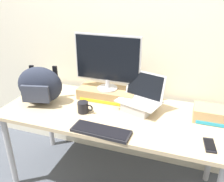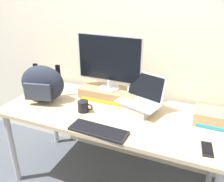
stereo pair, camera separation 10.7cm
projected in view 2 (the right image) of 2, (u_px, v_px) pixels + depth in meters
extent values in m
plane|color=#474C56|center=(112.00, 181.00, 2.20)|extent=(20.00, 20.00, 0.00)
cube|color=silver|center=(133.00, 30.00, 2.05)|extent=(7.00, 0.10, 2.60)
cube|color=tan|center=(112.00, 113.00, 1.90)|extent=(1.75, 0.73, 0.03)
cylinder|color=#B2B2B7|center=(12.00, 148.00, 2.08)|extent=(0.05, 0.05, 0.71)
cylinder|color=#B2B2B7|center=(54.00, 115.00, 2.60)|extent=(0.05, 0.05, 0.71)
cylinder|color=#B2B2B7|center=(214.00, 153.00, 2.03)|extent=(0.05, 0.05, 0.71)
cube|color=#A88456|center=(109.00, 93.00, 2.10)|extent=(0.50, 0.22, 0.09)
cube|color=yellow|center=(104.00, 102.00, 2.01)|extent=(0.43, 0.00, 0.02)
cylinder|color=silver|center=(109.00, 88.00, 2.07)|extent=(0.17, 0.17, 0.01)
cylinder|color=silver|center=(109.00, 83.00, 2.06)|extent=(0.04, 0.04, 0.07)
cube|color=silver|center=(109.00, 58.00, 1.96)|extent=(0.57, 0.03, 0.39)
cube|color=black|center=(109.00, 59.00, 1.95)|extent=(0.54, 0.01, 0.37)
cube|color=#ADADB2|center=(139.00, 107.00, 1.89)|extent=(0.27, 0.26, 0.07)
cube|color=silver|center=(139.00, 102.00, 1.87)|extent=(0.38, 0.31, 0.01)
cube|color=#B7B7BC|center=(140.00, 101.00, 1.88)|extent=(0.31, 0.20, 0.00)
cube|color=silver|center=(146.00, 86.00, 1.88)|extent=(0.33, 0.15, 0.21)
cube|color=black|center=(146.00, 86.00, 1.88)|extent=(0.30, 0.13, 0.19)
cube|color=black|center=(98.00, 131.00, 1.63)|extent=(0.42, 0.16, 0.02)
cube|color=black|center=(98.00, 129.00, 1.63)|extent=(0.39, 0.14, 0.00)
ellipsoid|color=#232838|center=(43.00, 83.00, 2.02)|extent=(0.41, 0.27, 0.31)
cube|color=#333847|center=(37.00, 92.00, 1.93)|extent=(0.22, 0.08, 0.14)
cube|color=black|center=(37.00, 76.00, 2.12)|extent=(0.04, 0.03, 0.24)
cube|color=black|center=(59.00, 78.00, 2.09)|extent=(0.04, 0.03, 0.24)
cylinder|color=black|center=(83.00, 106.00, 1.88)|extent=(0.09, 0.09, 0.09)
torus|color=black|center=(90.00, 107.00, 1.86)|extent=(0.06, 0.01, 0.06)
cube|color=black|center=(207.00, 149.00, 1.46)|extent=(0.08, 0.16, 0.01)
cube|color=black|center=(207.00, 148.00, 1.46)|extent=(0.07, 0.13, 0.00)
sphere|color=#2393CC|center=(56.00, 84.00, 2.29)|extent=(0.09, 0.09, 0.09)
sphere|color=black|center=(52.00, 84.00, 2.26)|extent=(0.01, 0.01, 0.01)
sphere|color=black|center=(55.00, 85.00, 2.25)|extent=(0.01, 0.01, 0.01)
cube|color=tan|center=(217.00, 118.00, 1.71)|extent=(0.32, 0.18, 0.10)
cube|color=#2899BC|center=(216.00, 129.00, 1.64)|extent=(0.27, 0.00, 0.02)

